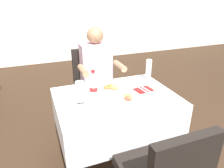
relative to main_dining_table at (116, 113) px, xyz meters
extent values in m
plane|color=#382619|center=(0.03, -0.12, -0.57)|extent=(11.00, 11.00, 0.00)
cube|color=white|center=(0.00, 0.00, 0.17)|extent=(1.09, 0.79, 0.02)
cube|color=white|center=(0.00, -0.39, 0.00)|extent=(1.09, 0.02, 0.32)
cube|color=white|center=(0.00, 0.39, 0.00)|extent=(1.09, 0.02, 0.32)
cube|color=white|center=(-0.54, 0.00, 0.00)|extent=(0.02, 0.79, 0.32)
cube|color=white|center=(0.54, 0.00, 0.00)|extent=(0.02, 0.79, 0.32)
cube|color=#472D1E|center=(-0.48, -0.34, -0.20)|extent=(0.07, 0.07, 0.72)
cube|color=#472D1E|center=(0.48, -0.34, -0.20)|extent=(0.07, 0.07, 0.72)
cube|color=#472D1E|center=(-0.48, 0.34, -0.20)|extent=(0.07, 0.07, 0.72)
cube|color=#472D1E|center=(0.48, 0.34, -0.20)|extent=(0.07, 0.07, 0.72)
cube|color=black|center=(0.00, 0.70, -0.08)|extent=(0.44, 0.44, 0.08)
cube|color=black|center=(0.00, 0.95, 0.18)|extent=(0.42, 0.06, 0.44)
cube|color=black|center=(-0.17, 0.53, -0.34)|extent=(0.04, 0.04, 0.45)
cube|color=black|center=(0.17, 0.53, -0.34)|extent=(0.04, 0.04, 0.45)
cube|color=black|center=(-0.17, 0.87, -0.34)|extent=(0.04, 0.04, 0.45)
cube|color=black|center=(0.17, 0.87, -0.34)|extent=(0.04, 0.04, 0.45)
cylinder|color=#282D42|center=(-0.04, 0.49, -0.34)|extent=(0.10, 0.10, 0.45)
cylinder|color=#282D42|center=(0.12, 0.49, -0.34)|extent=(0.10, 0.10, 0.45)
cube|color=#282D42|center=(0.04, 0.66, -0.06)|extent=(0.34, 0.36, 0.12)
cube|color=silver|center=(0.04, 0.74, 0.25)|extent=(0.36, 0.20, 0.50)
sphere|color=#997051|center=(0.04, 0.74, 0.60)|extent=(0.19, 0.19, 0.19)
cylinder|color=#997051|center=(-0.18, 0.51, 0.28)|extent=(0.07, 0.26, 0.07)
cylinder|color=#997051|center=(0.25, 0.51, 0.28)|extent=(0.07, 0.26, 0.07)
cube|color=white|center=(0.08, -0.18, 0.18)|extent=(0.23, 0.23, 0.01)
ellipsoid|color=#C14C33|center=(0.06, -0.14, 0.21)|extent=(0.08, 0.08, 0.05)
ellipsoid|color=gold|center=(0.07, -0.12, 0.22)|extent=(0.10, 0.11, 0.05)
cube|color=white|center=(0.02, 0.13, 0.18)|extent=(0.25, 0.25, 0.01)
ellipsoid|color=#99602D|center=(-0.02, 0.17, 0.20)|extent=(0.12, 0.12, 0.03)
ellipsoid|color=#B77A38|center=(0.02, 0.14, 0.21)|extent=(0.07, 0.10, 0.05)
ellipsoid|color=gold|center=(0.03, 0.12, 0.21)|extent=(0.11, 0.11, 0.04)
cylinder|color=white|center=(-0.33, -0.03, 0.18)|extent=(0.07, 0.07, 0.01)
cylinder|color=white|center=(-0.33, -0.03, 0.20)|extent=(0.02, 0.02, 0.03)
cylinder|color=white|center=(-0.33, -0.03, 0.30)|extent=(0.08, 0.08, 0.17)
cylinder|color=black|center=(-0.33, -0.03, 0.26)|extent=(0.07, 0.07, 0.10)
cylinder|color=white|center=(0.47, 0.23, 0.18)|extent=(0.07, 0.07, 0.01)
cylinder|color=white|center=(0.47, 0.23, 0.20)|extent=(0.02, 0.02, 0.03)
cylinder|color=white|center=(0.47, 0.23, 0.31)|extent=(0.06, 0.06, 0.19)
cylinder|color=#C68928|center=(0.47, 0.23, 0.28)|extent=(0.06, 0.06, 0.13)
cylinder|color=silver|center=(-0.19, 0.06, 0.27)|extent=(0.07, 0.07, 0.18)
cylinder|color=red|center=(-0.19, 0.06, 0.26)|extent=(0.07, 0.07, 0.04)
cone|color=silver|center=(-0.19, 0.06, 0.39)|extent=(0.06, 0.06, 0.05)
cylinder|color=red|center=(-0.19, 0.06, 0.43)|extent=(0.03, 0.03, 0.02)
cube|color=maroon|center=(0.30, 0.02, 0.18)|extent=(0.19, 0.15, 0.01)
cube|color=silver|center=(0.28, 0.02, 0.19)|extent=(0.04, 0.19, 0.01)
cube|color=silver|center=(0.32, 0.02, 0.19)|extent=(0.04, 0.19, 0.01)
camera|label=1|loc=(-0.65, -1.58, 1.05)|focal=33.40mm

